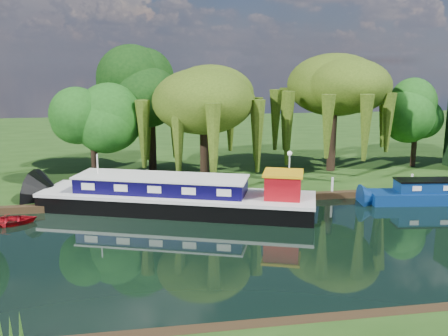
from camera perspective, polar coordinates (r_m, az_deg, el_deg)
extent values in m
plane|color=black|center=(27.31, 12.87, -8.23)|extent=(120.00, 120.00, 0.00)
cube|color=#1A390F|center=(59.16, 0.29, 3.27)|extent=(120.00, 52.00, 0.45)
cube|color=black|center=(31.92, -5.48, -4.16)|extent=(17.60, 9.47, 1.15)
cube|color=silver|center=(31.74, -5.51, -3.00)|extent=(17.71, 9.58, 0.21)
cube|color=#080533|center=(31.86, -7.20, -1.91)|extent=(11.04, 6.24, 0.91)
cube|color=silver|center=(31.74, -7.22, -1.01)|extent=(11.29, 6.48, 0.12)
cube|color=maroon|center=(30.45, 6.77, -2.05)|extent=(2.71, 2.71, 1.44)
cube|color=gold|center=(30.27, 6.81, -0.58)|extent=(3.01, 3.01, 0.15)
cylinder|color=silver|center=(33.19, -14.23, -0.39)|extent=(0.10, 0.10, 2.31)
cube|color=silver|center=(35.05, 21.20, -2.21)|extent=(0.59, 0.12, 0.32)
cube|color=silver|center=(35.92, 24.23, -2.12)|extent=(0.59, 0.12, 0.32)
imported|color=maroon|center=(31.92, -23.31, -5.94)|extent=(3.48, 2.80, 0.64)
cylinder|color=black|center=(38.27, -2.24, 2.38)|extent=(0.63, 0.63, 4.85)
ellipsoid|color=#30490F|center=(37.83, -2.29, 7.62)|extent=(6.78, 6.78, 4.38)
cylinder|color=black|center=(41.95, 12.22, 3.21)|extent=(0.73, 0.73, 5.20)
ellipsoid|color=#30490F|center=(41.55, 12.45, 8.33)|extent=(7.10, 7.10, 4.59)
cylinder|color=black|center=(37.82, -14.65, 2.27)|extent=(0.43, 0.43, 5.37)
ellipsoid|color=#174912|center=(37.52, -14.83, 5.58)|extent=(4.40, 4.40, 4.40)
cylinder|color=black|center=(41.60, -8.27, 4.61)|extent=(0.69, 0.69, 7.10)
ellipsoid|color=black|center=(41.33, -8.39, 8.61)|extent=(5.68, 5.68, 5.68)
cylinder|color=black|center=(45.75, 20.96, 3.24)|extent=(0.40, 0.40, 4.93)
ellipsoid|color=#174912|center=(45.51, 21.15, 5.75)|extent=(3.95, 3.95, 3.95)
cylinder|color=silver|center=(36.54, 7.46, -0.31)|extent=(0.10, 0.10, 2.20)
sphere|color=white|center=(36.28, 7.52, 1.67)|extent=(0.36, 0.36, 0.36)
cylinder|color=silver|center=(33.06, -9.15, -2.76)|extent=(0.16, 0.16, 1.00)
cylinder|color=silver|center=(33.62, 1.13, -2.35)|extent=(0.16, 0.16, 1.00)
cylinder|color=silver|center=(35.57, 12.28, -1.82)|extent=(0.16, 0.16, 1.00)
cylinder|color=silver|center=(38.20, 20.67, -1.38)|extent=(0.16, 0.16, 1.00)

